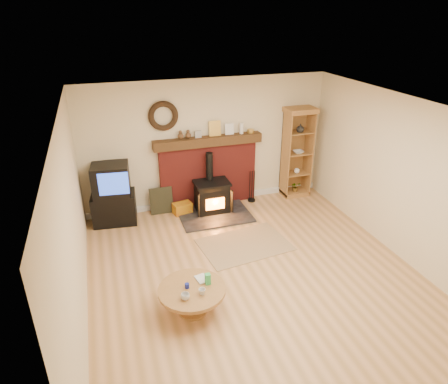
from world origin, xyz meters
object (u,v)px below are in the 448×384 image
object	(u,v)px
tv_unit	(113,195)
curio_cabinet	(297,153)
wood_stove	(212,198)
coffee_table	(192,293)

from	to	relation	value
tv_unit	curio_cabinet	xyz separation A→B (m)	(3.87, 0.09, 0.41)
wood_stove	curio_cabinet	world-z (taller)	curio_cabinet
wood_stove	coffee_table	xyz separation A→B (m)	(-1.08, -2.72, 0.00)
tv_unit	coffee_table	distance (m)	3.05
coffee_table	tv_unit	bearing A→B (deg)	105.77
curio_cabinet	coffee_table	size ratio (longest dim) A/B	2.12
tv_unit	coffee_table	xyz separation A→B (m)	(0.83, -2.93, -0.25)
wood_stove	tv_unit	world-z (taller)	wood_stove
tv_unit	curio_cabinet	bearing A→B (deg)	1.28
wood_stove	curio_cabinet	xyz separation A→B (m)	(1.97, 0.29, 0.66)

